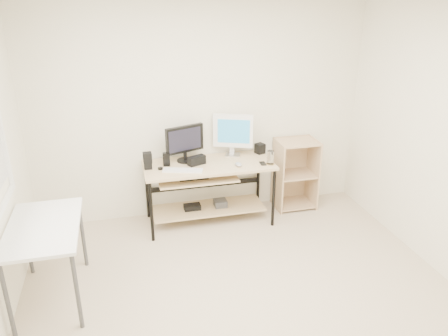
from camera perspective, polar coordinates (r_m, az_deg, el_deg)
name	(u,v)px	position (r m, az deg, el deg)	size (l,w,h in m)	color
room	(234,172)	(3.36, 1.37, -0.56)	(4.01, 4.01, 2.62)	#C7B499
desk	(207,181)	(5.14, -2.28, -1.66)	(1.50, 0.65, 0.75)	#D5B887
side_table	(44,234)	(4.11, -22.43, -7.95)	(0.60, 1.00, 0.75)	white
shelf_unit	(294,173)	(5.65, 9.15, -0.62)	(0.50, 0.40, 0.90)	tan
black_monitor	(185,141)	(5.07, -5.15, 3.49)	(0.46, 0.20, 0.43)	black
white_imac	(233,132)	(5.22, 1.20, 4.72)	(0.46, 0.22, 0.51)	silver
keyboard	(183,170)	(4.88, -5.40, -0.30)	(0.44, 0.12, 0.02)	white
mouse	(238,164)	(4.99, 1.90, 0.48)	(0.07, 0.12, 0.04)	#AFAFB4
center_speaker	(197,160)	(5.03, -3.61, 1.00)	(0.20, 0.09, 0.10)	black
speaker_left	(148,160)	(4.96, -9.95, 1.00)	(0.10, 0.10, 0.19)	black
speaker_right	(260,148)	(5.39, 4.71, 2.56)	(0.10, 0.10, 0.12)	black
audio_controller	(166,159)	(5.01, -7.52, 1.12)	(0.08, 0.05, 0.16)	black
volume_puck	(160,168)	(4.95, -8.32, -0.06)	(0.06, 0.06, 0.02)	black
smartphone	(263,163)	(5.07, 5.08, 0.60)	(0.06, 0.11, 0.01)	black
coaster	(270,164)	(5.08, 6.05, 0.55)	(0.10, 0.10, 0.01)	#A07E48
drinking_glass	(270,157)	(5.05, 6.08, 1.40)	(0.08, 0.08, 0.16)	white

